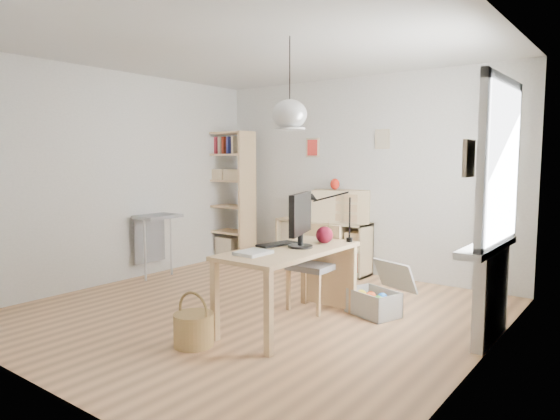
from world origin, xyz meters
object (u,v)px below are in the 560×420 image
Objects in this scene: chair at (316,261)px; monitor at (300,217)px; cube_shelf at (323,249)px; desk at (289,258)px; drawer_chest at (341,206)px; storage_chest at (377,298)px; tall_bookshelf at (228,191)px.

chair is 0.77m from monitor.
cube_shelf is 2.49m from monitor.
drawer_chest reaches higher than desk.
monitor is (1.07, -2.12, 0.74)m from cube_shelf.
monitor is 2.22m from drawer_chest.
monitor reaches higher than storage_chest.
desk reaches higher than cube_shelf.
monitor is (2.64, -1.84, -0.05)m from tall_bookshelf.
desk is 0.67m from chair.
tall_bookshelf reaches higher than storage_chest.
cube_shelf reaches higher than storage_chest.
storage_chest is 1.98m from drawer_chest.
desk is at bearing -65.39° from cube_shelf.
drawer_chest is at bearing 90.78° from monitor.
chair is 1.53× the size of monitor.
monitor reaches higher than chair.
tall_bookshelf is 1.90m from drawer_chest.
chair is at bearing 88.20° from monitor.
drawer_chest is (1.88, 0.24, -0.15)m from tall_bookshelf.
monitor is at bearing -73.79° from chair.
chair is (0.91, -1.59, 0.21)m from cube_shelf.
tall_bookshelf is at bearing 162.95° from drawer_chest.
tall_bookshelf reaches higher than chair.
tall_bookshelf reaches higher than cube_shelf.
storage_chest is at bearing 37.88° from monitor.
storage_chest is (0.52, 0.83, -0.48)m from desk.
drawer_chest is at bearing 151.28° from storage_chest.
cube_shelf is at bearing 114.61° from desk.
drawer_chest is at bearing 109.66° from chair.
drawer_chest is (-0.75, 2.08, -0.10)m from monitor.
cube_shelf is at bearing 10.19° from tall_bookshelf.
tall_bookshelf is (-1.56, -0.28, 0.79)m from cube_shelf.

